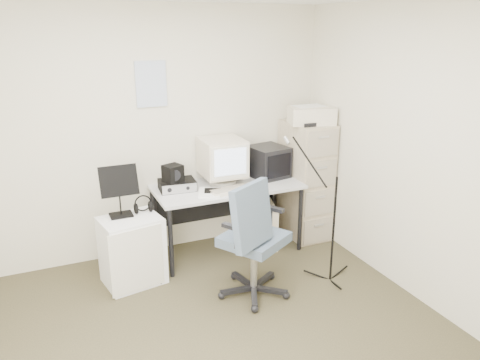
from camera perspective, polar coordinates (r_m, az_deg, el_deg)
name	(u,v)px	position (r m, az deg, el deg)	size (l,w,h in m)	color
floor	(224,346)	(3.73, -1.94, -19.55)	(3.60, 3.60, 0.01)	#322D1E
wall_back	(156,134)	(4.78, -10.24, 5.51)	(3.60, 0.02, 2.50)	beige
wall_front	(422,352)	(1.77, 21.32, -18.94)	(3.60, 0.02, 2.50)	beige
wall_right	(427,159)	(4.11, 21.83, 2.38)	(0.02, 3.60, 2.50)	beige
wall_calendar	(151,84)	(4.68, -10.80, 11.42)	(0.30, 0.02, 0.44)	white
filing_cabinet	(305,180)	(5.25, 7.96, -0.02)	(0.40, 0.60, 1.30)	#C1B194
printer	(311,115)	(5.02, 8.71, 7.81)	(0.46, 0.31, 0.18)	beige
desk	(228,218)	(4.92, -1.51, -4.69)	(1.50, 0.70, 0.73)	#BDBDBD
crt_monitor	(222,161)	(4.81, -2.19, 2.31)	(0.42, 0.44, 0.46)	beige
crt_tv	(268,162)	(5.04, 3.43, 2.26)	(0.36, 0.38, 0.33)	black
desk_speaker	(243,172)	(4.98, 0.40, 1.00)	(0.08, 0.08, 0.15)	beige
keyboard	(233,190)	(4.62, -0.82, -1.18)	(0.50, 0.18, 0.03)	beige
mouse	(261,185)	(4.74, 2.62, -0.67)	(0.07, 0.11, 0.03)	black
radio_receiver	(177,185)	(4.69, -7.68, -0.60)	(0.35, 0.25, 0.10)	black
radio_speaker	(173,173)	(4.61, -8.19, 0.81)	(0.17, 0.16, 0.17)	black
papers	(209,193)	(4.57, -3.76, -1.53)	(0.21, 0.28, 0.02)	white
pc_tower	(264,224)	(5.13, 2.99, -5.41)	(0.21, 0.48, 0.45)	beige
office_chair	(254,237)	(4.06, 1.73, -6.96)	(0.64, 0.64, 1.11)	slate
side_cart	(132,250)	(4.46, -13.01, -8.36)	(0.52, 0.41, 0.64)	white
music_stand	(119,190)	(4.31, -14.53, -1.25)	(0.33, 0.18, 0.49)	black
headphones	(143,207)	(4.42, -11.72, -3.18)	(0.18, 0.18, 0.03)	black
mic_stand	(334,214)	(4.32, 11.45, -4.08)	(0.02, 0.02, 1.33)	black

